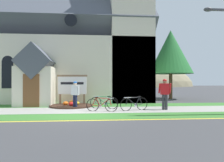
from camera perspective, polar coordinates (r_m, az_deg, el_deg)
The scene contains 15 objects.
ground at distance 13.46m, azimuth -7.26°, elevation -7.09°, with size 140.00×140.00×0.00m, color #3D3D3F.
sidewalk_slab at distance 11.44m, azimuth -13.91°, elevation -8.26°, with size 32.00×2.47×0.01m, color #99968E.
grass_verge at distance 9.44m, azimuth -15.94°, elevation -9.97°, with size 32.00×1.64×0.01m, color #38722D.
church_lawn at distance 13.60m, azimuth -12.41°, elevation -7.00°, with size 24.00×1.92×0.01m, color #38722D.
curb_paint_stripe at distance 8.51m, azimuth -17.24°, elevation -11.05°, with size 28.00×0.16×0.01m, color yellow.
church_building at distance 18.94m, azimuth -8.77°, elevation 9.27°, with size 13.04×11.14×13.41m.
church_sign at distance 13.52m, azimuth -11.48°, elevation -1.29°, with size 2.04×0.26×2.08m.
flower_bed at distance 13.10m, azimuth -11.75°, elevation -6.95°, with size 2.75×2.75×0.34m.
bicycle_yellow at distance 11.13m, azimuth 6.51°, elevation -6.59°, with size 1.66×0.63×0.81m.
bicycle_black at distance 10.70m, azimuth -3.02°, elevation -6.88°, with size 1.69×0.45×0.80m.
bicycle_red at distance 11.84m, azimuth -2.35°, elevation -6.23°, with size 1.66×0.66×0.77m.
cyclist_in_orange_jersey at distance 12.01m, azimuth -10.67°, elevation -3.35°, with size 0.52×0.53×1.63m.
cyclist_in_yellow_jersey at distance 11.65m, azimuth 15.09°, elevation -2.95°, with size 0.61×0.53×1.77m.
roadside_conifer at distance 19.55m, azimuth 16.67°, elevation 8.05°, with size 4.09×4.09×6.49m.
distant_hill at distance 75.50m, azimuth -13.10°, elevation -1.49°, with size 95.52×49.40×25.95m, color #847A5B.
Camera 1 is at (0.60, -9.35, 1.59)m, focal length 31.46 mm.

